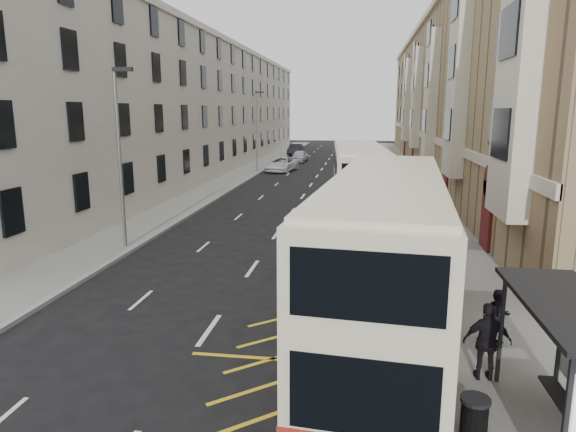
% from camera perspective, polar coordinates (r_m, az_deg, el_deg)
% --- Properties ---
extents(ground, '(200.00, 200.00, 0.00)m').
position_cam_1_polar(ground, '(12.28, -14.49, -19.78)').
color(ground, black).
rests_on(ground, ground).
extents(pavement_right, '(4.00, 120.00, 0.15)m').
position_cam_1_polar(pavement_right, '(40.26, 13.39, 2.44)').
color(pavement_right, slate).
rests_on(pavement_right, ground).
extents(pavement_left, '(3.00, 120.00, 0.15)m').
position_cam_1_polar(pavement_left, '(41.79, -8.30, 2.97)').
color(pavement_left, slate).
rests_on(pavement_left, ground).
extents(kerb_right, '(0.25, 120.00, 0.15)m').
position_cam_1_polar(kerb_right, '(40.12, 10.55, 2.54)').
color(kerb_right, gray).
rests_on(kerb_right, ground).
extents(kerb_left, '(0.25, 120.00, 0.15)m').
position_cam_1_polar(kerb_left, '(41.39, -6.31, 2.94)').
color(kerb_left, gray).
rests_on(kerb_left, ground).
extents(road_markings, '(10.00, 110.00, 0.01)m').
position_cam_1_polar(road_markings, '(55.13, 3.70, 5.10)').
color(road_markings, silver).
rests_on(road_markings, ground).
extents(terrace_right, '(10.75, 79.00, 15.25)m').
position_cam_1_polar(terrace_right, '(55.99, 19.57, 12.27)').
color(terrace_right, '#947F55').
rests_on(terrace_right, ground).
extents(terrace_left, '(9.18, 79.00, 13.25)m').
position_cam_1_polar(terrace_left, '(57.88, -9.83, 11.73)').
color(terrace_left, beige).
rests_on(terrace_left, ground).
extents(guard_railing, '(0.06, 6.56, 1.01)m').
position_cam_1_polar(guard_railing, '(16.41, 14.68, -8.20)').
color(guard_railing, red).
rests_on(guard_railing, pavement_right).
extents(street_lamp_near, '(0.93, 0.18, 8.00)m').
position_cam_1_polar(street_lamp_near, '(24.14, -18.15, 7.09)').
color(street_lamp_near, slate).
rests_on(street_lamp_near, pavement_left).
extents(street_lamp_far, '(0.93, 0.18, 8.00)m').
position_cam_1_polar(street_lamp_far, '(52.71, -3.50, 9.84)').
color(street_lamp_far, slate).
rests_on(street_lamp_far, pavement_left).
extents(double_decker_front, '(3.82, 12.08, 4.74)m').
position_cam_1_polar(double_decker_front, '(13.67, 10.72, -5.20)').
color(double_decker_front, beige).
rests_on(double_decker_front, ground).
extents(double_decker_rear, '(3.29, 11.33, 4.46)m').
position_cam_1_polar(double_decker_rear, '(27.93, 7.84, 3.23)').
color(double_decker_rear, beige).
rests_on(double_decker_rear, ground).
extents(litter_bin, '(0.56, 0.56, 0.93)m').
position_cam_1_polar(litter_bin, '(10.95, 19.97, -20.49)').
color(litter_bin, black).
rests_on(litter_bin, pavement_right).
extents(pedestrian_mid, '(0.94, 0.89, 1.54)m').
position_cam_1_polar(pedestrian_mid, '(15.01, 22.34, -10.38)').
color(pedestrian_mid, black).
rests_on(pedestrian_mid, pavement_right).
extents(pedestrian_far, '(1.10, 0.47, 1.87)m').
position_cam_1_polar(pedestrian_far, '(13.06, 21.26, -12.88)').
color(pedestrian_far, black).
rests_on(pedestrian_far, pavement_right).
extents(white_van, '(3.35, 5.70, 1.49)m').
position_cam_1_polar(white_van, '(53.98, -0.73, 5.77)').
color(white_van, silver).
rests_on(white_van, ground).
extents(car_silver, '(1.89, 4.32, 1.45)m').
position_cam_1_polar(car_silver, '(63.72, 1.28, 6.66)').
color(car_silver, '#AEB0B6').
rests_on(car_silver, ground).
extents(car_dark, '(1.86, 4.76, 1.54)m').
position_cam_1_polar(car_dark, '(74.04, 0.83, 7.41)').
color(car_dark, black).
rests_on(car_dark, ground).
extents(car_red, '(2.82, 5.70, 1.59)m').
position_cam_1_polar(car_red, '(71.28, 7.49, 7.16)').
color(car_red, maroon).
rests_on(car_red, ground).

